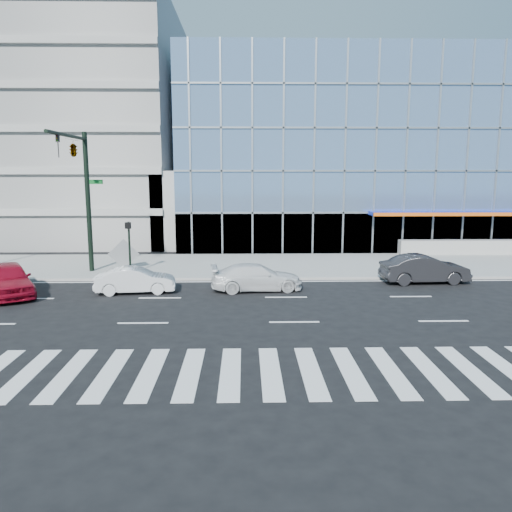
# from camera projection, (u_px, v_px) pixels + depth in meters

# --- Properties ---
(ground) EXTENTS (160.00, 160.00, 0.00)m
(ground) POSITION_uv_depth(u_px,v_px,m) (286.00, 297.00, 23.78)
(ground) COLOR black
(ground) RESTS_ON ground
(sidewalk) EXTENTS (120.00, 8.00, 0.15)m
(sidewalk) POSITION_uv_depth(u_px,v_px,m) (276.00, 265.00, 31.66)
(sidewalk) COLOR gray
(sidewalk) RESTS_ON ground
(theatre_building) EXTENTS (42.00, 26.00, 15.00)m
(theatre_building) POSITION_uv_depth(u_px,v_px,m) (408.00, 156.00, 48.49)
(theatre_building) COLOR #789AC8
(theatre_building) RESTS_ON ground
(parking_garage) EXTENTS (24.00, 24.00, 20.00)m
(parking_garage) POSITION_uv_depth(u_px,v_px,m) (55.00, 129.00, 47.32)
(parking_garage) COLOR gray
(parking_garage) RESTS_ON ground
(ramp_block) EXTENTS (6.00, 8.00, 6.00)m
(ramp_block) POSITION_uv_depth(u_px,v_px,m) (195.00, 208.00, 40.90)
(ramp_block) COLOR gray
(ramp_block) RESTS_ON ground
(tower_backdrop) EXTENTS (14.00, 14.00, 48.00)m
(tower_backdrop) POSITION_uv_depth(u_px,v_px,m) (86.00, 69.00, 88.16)
(tower_backdrop) COLOR gray
(tower_backdrop) RESTS_ON ground
(traffic_signal) EXTENTS (1.14, 5.74, 8.00)m
(traffic_signal) POSITION_uv_depth(u_px,v_px,m) (78.00, 167.00, 27.02)
(traffic_signal) COLOR black
(traffic_signal) RESTS_ON sidewalk
(ped_signal_post) EXTENTS (0.30, 0.33, 3.00)m
(ped_signal_post) POSITION_uv_depth(u_px,v_px,m) (129.00, 240.00, 28.11)
(ped_signal_post) COLOR black
(ped_signal_post) RESTS_ON sidewalk
(white_suv) EXTENTS (4.77, 2.35, 1.33)m
(white_suv) POSITION_uv_depth(u_px,v_px,m) (257.00, 277.00, 25.13)
(white_suv) COLOR white
(white_suv) RESTS_ON ground
(white_sedan) EXTENTS (4.01, 1.79, 1.28)m
(white_sedan) POSITION_uv_depth(u_px,v_px,m) (135.00, 280.00, 24.57)
(white_sedan) COLOR silver
(white_sedan) RESTS_ON ground
(dark_sedan) EXTENTS (4.70, 1.89, 1.52)m
(dark_sedan) POSITION_uv_depth(u_px,v_px,m) (425.00, 269.00, 26.79)
(dark_sedan) COLOR black
(dark_sedan) RESTS_ON ground
(red_sedan) EXTENTS (4.14, 5.03, 1.61)m
(red_sedan) POSITION_uv_depth(u_px,v_px,m) (8.00, 279.00, 23.97)
(red_sedan) COLOR maroon
(red_sedan) RESTS_ON ground
(tilted_panel) EXTENTS (1.82, 0.38, 1.84)m
(tilted_panel) POSITION_uv_depth(u_px,v_px,m) (124.00, 254.00, 29.71)
(tilted_panel) COLOR gray
(tilted_panel) RESTS_ON sidewalk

